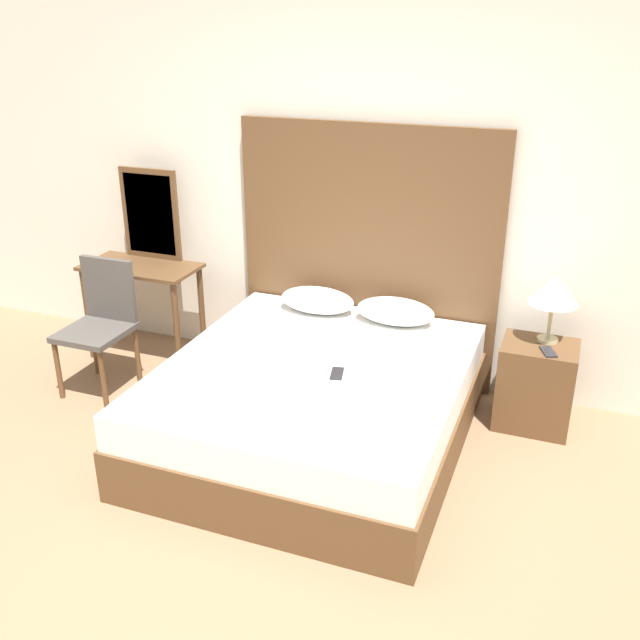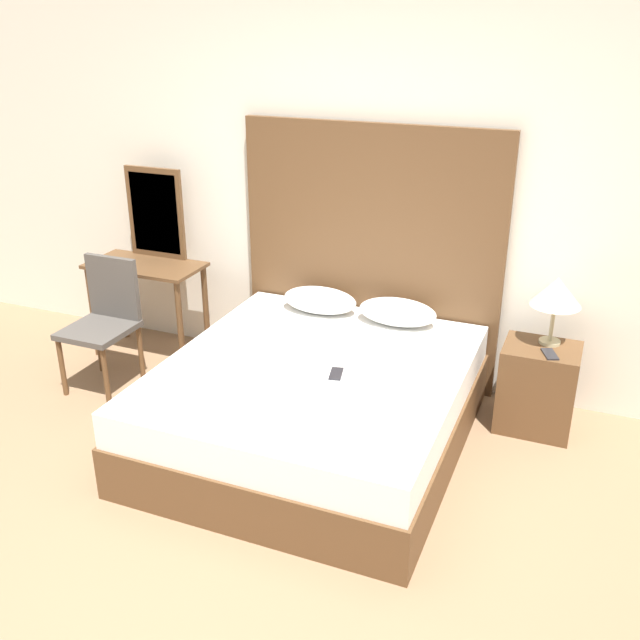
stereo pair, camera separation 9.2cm
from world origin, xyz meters
TOP-DOWN VIEW (x-y plane):
  - ground_plane at (0.00, 0.00)m, footprint 16.00×16.00m
  - wall_back at (0.00, 2.37)m, footprint 10.00×0.06m
  - bed at (-0.00, 1.30)m, footprint 1.74×1.94m
  - headboard at (-0.00, 2.30)m, footprint 1.83×0.05m
  - pillow_left at (-0.28, 2.07)m, footprint 0.52×0.30m
  - pillow_right at (0.28, 2.07)m, footprint 0.52×0.30m
  - phone_on_bed at (0.16, 1.24)m, footprint 0.10×0.16m
  - nightstand at (1.22, 1.99)m, footprint 0.46×0.38m
  - table_lamp at (1.26, 2.07)m, footprint 0.31×0.31m
  - phone_on_nightstand at (1.27, 1.90)m, footprint 0.12×0.17m
  - vanity_desk at (-1.64, 1.97)m, footprint 0.85×0.44m
  - vanity_mirror at (-1.64, 2.17)m, footprint 0.47×0.03m
  - chair at (-1.64, 1.47)m, footprint 0.42×0.45m

SIDE VIEW (x-z plane):
  - ground_plane at x=0.00m, z-range 0.00..0.00m
  - bed at x=0.00m, z-range 0.00..0.52m
  - nightstand at x=1.22m, z-range 0.00..0.56m
  - chair at x=-1.64m, z-range 0.06..0.96m
  - phone_on_bed at x=0.16m, z-range 0.53..0.54m
  - phone_on_nightstand at x=1.27m, z-range 0.56..0.57m
  - vanity_desk at x=-1.64m, z-range 0.22..0.95m
  - pillow_left at x=-0.28m, z-range 0.53..0.70m
  - pillow_right at x=0.28m, z-range 0.53..0.70m
  - table_lamp at x=1.26m, z-range 0.68..1.11m
  - headboard at x=0.00m, z-range 0.00..1.79m
  - vanity_mirror at x=-1.64m, z-range 0.73..1.41m
  - wall_back at x=0.00m, z-range 0.00..2.70m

